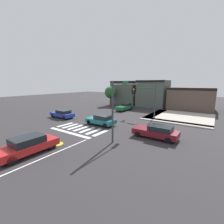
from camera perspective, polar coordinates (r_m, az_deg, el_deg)
name	(u,v)px	position (r m, az deg, el deg)	size (l,w,h in m)	color
ground_plane	(103,121)	(23.23, -3.42, -3.52)	(120.00, 120.00, 0.00)	#302D30
crosswalk_near	(81,128)	(20.02, -11.43, -6.06)	(6.84, 2.60, 0.01)	silver
lane_markings	(16,155)	(14.93, -32.33, -13.53)	(6.80, 24.25, 0.01)	white
bike_detector_marking	(57,144)	(15.79, -19.74, -11.15)	(1.06, 1.06, 0.01)	yellow
curb_corner_northeast	(176,117)	(28.21, 22.87, -1.64)	(10.00, 10.60, 0.15)	#B2AA9E
storefront_row	(154,95)	(39.21, 15.58, 6.28)	(23.75, 6.97, 6.39)	#4C564C
traffic_signal_northeast	(144,95)	(25.85, 12.01, 6.12)	(5.15, 0.32, 5.43)	#383A3D
traffic_signal_southeast	(123,99)	(15.81, 4.21, 5.05)	(0.32, 5.33, 5.92)	#383A3D
car_teal	(101,120)	(21.10, -4.05, -2.95)	(4.20, 1.84, 1.43)	#196B70
car_red	(28,145)	(14.46, -28.98, -10.76)	(1.94, 4.71, 1.46)	red
car_maroon	(157,131)	(16.83, 16.33, -7.00)	(4.62, 1.91, 1.39)	maroon
car_green	(125,107)	(32.64, 4.83, 1.94)	(1.82, 4.61, 1.43)	#1E6638
car_blue	(62,114)	(26.74, -18.05, -0.64)	(4.37, 1.74, 1.32)	#23389E
roadside_tree	(110,93)	(38.89, -0.59, 7.31)	(2.95, 2.95, 4.87)	#4C3823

